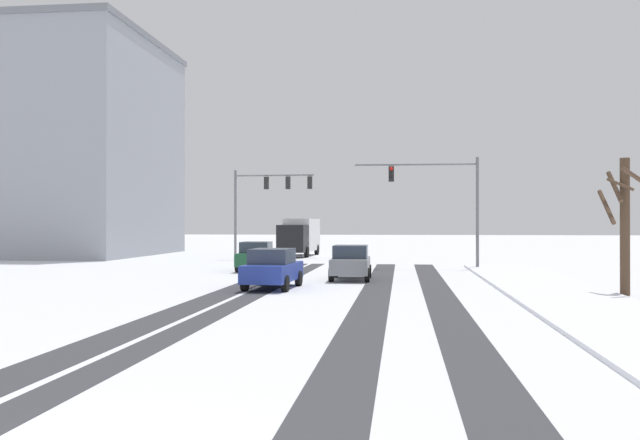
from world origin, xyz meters
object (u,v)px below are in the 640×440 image
Objects in this scene: traffic_signal_far_left at (267,194)px; car_grey_second at (351,262)px; car_blue_third at (273,268)px; box_truck_delivery at (300,236)px; bare_tree_sidewalk_mid at (624,220)px; traffic_signal_near_right at (442,192)px; car_dark_green_lead at (256,256)px.

traffic_signal_far_left reaches higher than car_grey_second.
traffic_signal_far_left is at bearing 113.92° from car_grey_second.
traffic_signal_far_left is 1.58× the size of car_grey_second.
box_truck_delivery reaches higher than car_blue_third.
traffic_signal_far_left is at bearing 128.60° from bare_tree_sidewalk_mid.
car_dark_green_lead is at bearing -163.01° from traffic_signal_near_right.
traffic_signal_near_right reaches higher than box_truck_delivery.
traffic_signal_near_right is at bearing 61.00° from car_grey_second.
bare_tree_sidewalk_mid reaches higher than car_dark_green_lead.
car_grey_second is 0.82× the size of bare_tree_sidewalk_mid.
car_dark_green_lead is 17.35m from box_truck_delivery.
box_truck_delivery is at bearing 90.59° from car_dark_green_lead.
car_blue_third is 0.83× the size of bare_tree_sidewalk_mid.
box_truck_delivery reaches higher than car_grey_second.
bare_tree_sidewalk_mid is at bearing -34.61° from car_dark_green_lead.
traffic_signal_near_right is 17.89m from box_truck_delivery.
box_truck_delivery is at bearing 104.42° from car_grey_second.
car_blue_third is (-7.54, -13.15, -3.68)m from traffic_signal_near_right.
car_blue_third is (4.47, -21.12, -3.97)m from traffic_signal_far_left.
traffic_signal_far_left is 1.29× the size of bare_tree_sidewalk_mid.
traffic_signal_near_right is 14.42m from traffic_signal_far_left.
traffic_signal_near_right is at bearing 16.99° from car_dark_green_lead.
car_blue_third is 0.56× the size of box_truck_delivery.
car_grey_second is at bearing -119.00° from traffic_signal_near_right.
traffic_signal_far_left is 0.87× the size of box_truck_delivery.
bare_tree_sidewalk_mid is (13.28, -1.12, 1.94)m from car_blue_third.
traffic_signal_near_right is at bearing 60.17° from car_blue_third.
box_truck_delivery is 1.49× the size of bare_tree_sidewalk_mid.
car_blue_third is at bearing -119.83° from traffic_signal_near_right.
car_grey_second is at bearing 58.68° from car_blue_third.
car_dark_green_lead is at bearing 105.75° from car_blue_third.
traffic_signal_near_right is 11.44m from car_dark_green_lead.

